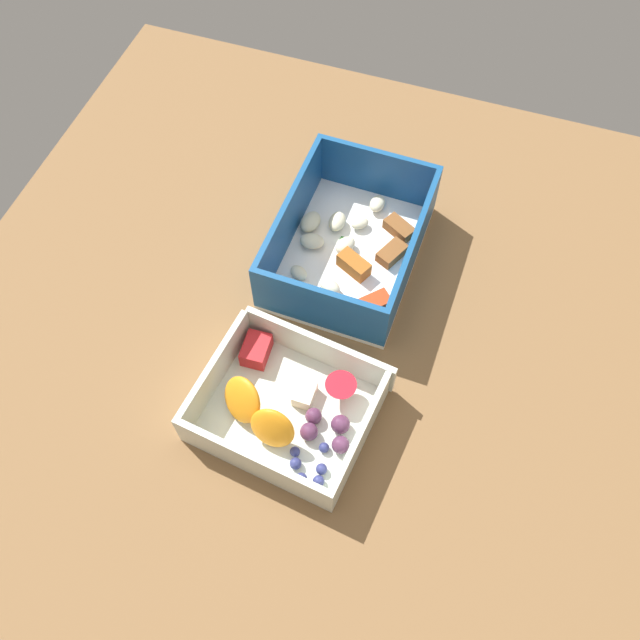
# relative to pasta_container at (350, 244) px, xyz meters

# --- Properties ---
(table_surface) EXTENTS (0.80, 0.80, 0.02)m
(table_surface) POSITION_rel_pasta_container_xyz_m (0.11, 0.01, -0.03)
(table_surface) COLOR brown
(table_surface) RESTS_ON ground
(pasta_container) EXTENTS (0.20, 0.15, 0.07)m
(pasta_container) POSITION_rel_pasta_container_xyz_m (0.00, 0.00, 0.00)
(pasta_container) COLOR white
(pasta_container) RESTS_ON table_surface
(fruit_bowl) EXTENTS (0.15, 0.17, 0.05)m
(fruit_bowl) POSITION_rel_pasta_container_xyz_m (0.19, 0.00, -0.01)
(fruit_bowl) COLOR silver
(fruit_bowl) RESTS_ON table_surface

